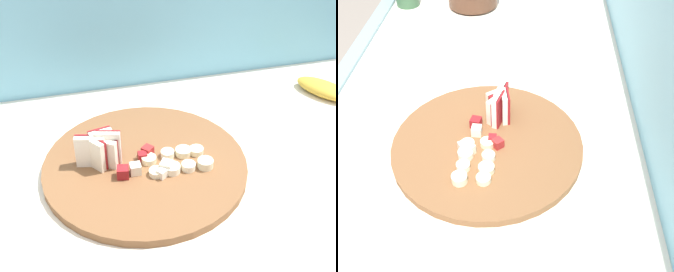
{
  "view_description": "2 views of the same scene",
  "coord_description": "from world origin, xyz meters",
  "views": [
    {
      "loc": [
        0.01,
        -0.6,
        1.49
      ],
      "look_at": [
        0.17,
        0.05,
        1.0
      ],
      "focal_mm": 50.68,
      "sensor_mm": 36.0,
      "label": 1
    },
    {
      "loc": [
        0.68,
        0.12,
        1.49
      ],
      "look_at": [
        0.15,
        0.08,
        0.99
      ],
      "focal_mm": 43.47,
      "sensor_mm": 36.0,
      "label": 2
    }
  ],
  "objects": [
    {
      "name": "apple_dice_pile",
      "position": [
        0.13,
        0.03,
        0.96
      ],
      "size": [
        0.1,
        0.08,
        0.02
      ],
      "color": "white",
      "rests_on": "cutting_board"
    },
    {
      "name": "cutting_board",
      "position": [
        0.13,
        0.04,
        0.94
      ],
      "size": [
        0.36,
        0.36,
        0.02
      ],
      "primitive_type": "cylinder",
      "color": "brown",
      "rests_on": "tiled_countertop"
    },
    {
      "name": "banana_slice_rows",
      "position": [
        0.19,
        0.03,
        0.96
      ],
      "size": [
        0.12,
        0.07,
        0.02
      ],
      "color": "#F4EAC6",
      "rests_on": "cutting_board"
    },
    {
      "name": "tile_backsplash",
      "position": [
        0.0,
        0.36,
        0.68
      ],
      "size": [
        2.4,
        0.04,
        1.36
      ],
      "primitive_type": "cube",
      "color": "#6BADC6",
      "rests_on": "ground"
    },
    {
      "name": "apple_wedge_fan",
      "position": [
        0.06,
        0.06,
        0.98
      ],
      "size": [
        0.08,
        0.05,
        0.07
      ],
      "color": "maroon",
      "rests_on": "cutting_board"
    },
    {
      "name": "tiled_countertop",
      "position": [
        0.0,
        -0.0,
        0.47
      ],
      "size": [
        1.45,
        0.69,
        0.95
      ],
      "color": "silver",
      "rests_on": "ground"
    }
  ]
}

